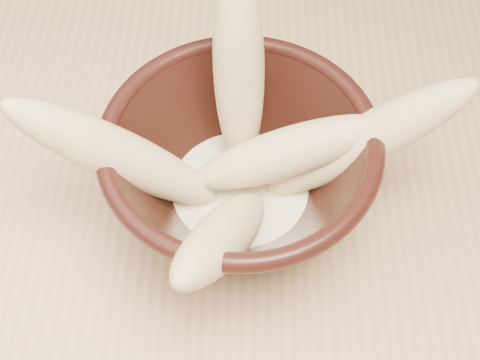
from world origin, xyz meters
name	(u,v)px	position (x,y,z in m)	size (l,w,h in m)	color
table	(462,302)	(0.00, 0.00, 0.67)	(1.20, 0.80, 0.75)	tan
bowl	(240,173)	(-0.21, 0.04, 0.82)	(0.21, 0.21, 0.12)	black
milk_puddle	(240,192)	(-0.21, 0.04, 0.79)	(0.12, 0.12, 0.02)	beige
banana_upright	(239,70)	(-0.21, 0.10, 0.88)	(0.04, 0.04, 0.18)	tan
banana_left	(119,156)	(-0.30, 0.03, 0.85)	(0.04, 0.04, 0.18)	tan
banana_right	(365,140)	(-0.11, 0.05, 0.85)	(0.04, 0.04, 0.18)	tan
banana_across	(287,153)	(-0.17, 0.05, 0.84)	(0.04, 0.04, 0.15)	tan
banana_front	(222,237)	(-0.22, -0.03, 0.84)	(0.04, 0.04, 0.15)	tan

